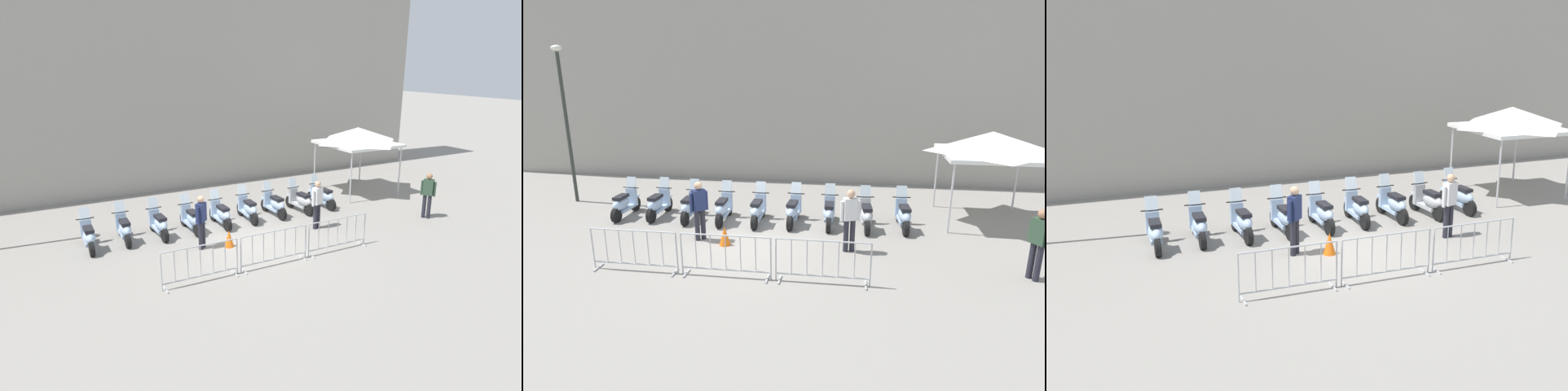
{
  "view_description": "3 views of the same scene",
  "coord_description": "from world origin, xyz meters",
  "views": [
    {
      "loc": [
        -6.11,
        -12.89,
        5.76
      ],
      "look_at": [
        1.26,
        1.23,
        1.12
      ],
      "focal_mm": 32.29,
      "sensor_mm": 36.0,
      "label": 1
    },
    {
      "loc": [
        2.92,
        -10.97,
        4.75
      ],
      "look_at": [
        0.76,
        2.09,
        0.89
      ],
      "focal_mm": 29.87,
      "sensor_mm": 36.0,
      "label": 2
    },
    {
      "loc": [
        -5.87,
        -13.32,
        5.43
      ],
      "look_at": [
        -0.47,
        1.8,
        1.01
      ],
      "focal_mm": 42.42,
      "sensor_mm": 36.0,
      "label": 3
    }
  ],
  "objects": [
    {
      "name": "building_facade",
      "position": [
        -0.18,
        8.6,
        5.72
      ],
      "size": [
        28.04,
        2.99,
        11.45
      ],
      "primitive_type": "cube",
      "rotation": [
        0.0,
        0.0,
        0.02
      ],
      "color": "#9E998E",
      "rests_on": "ground"
    },
    {
      "name": "officer_mid_plaza",
      "position": [
        7.17,
        -0.9,
        0.98
      ],
      "size": [
        0.38,
        0.48,
        1.73
      ],
      "color": "#23232D",
      "rests_on": "ground"
    },
    {
      "name": "motorcycle_6",
      "position": [
        2.22,
        1.94,
        0.45
      ],
      "size": [
        0.56,
        1.72,
        1.24
      ],
      "color": "black",
      "rests_on": "ground"
    },
    {
      "name": "motorcycle_0",
      "position": [
        -4.56,
        1.72,
        0.45
      ],
      "size": [
        0.56,
        1.72,
        1.24
      ],
      "color": "black",
      "rests_on": "ground"
    },
    {
      "name": "motorcycle_5",
      "position": [
        1.08,
        1.91,
        0.45
      ],
      "size": [
        0.56,
        1.72,
        1.24
      ],
      "color": "black",
      "rests_on": "ground"
    },
    {
      "name": "canopy_tent",
      "position": [
        7.12,
        3.25,
        2.52
      ],
      "size": [
        2.94,
        2.94,
        2.91
      ],
      "color": "silver",
      "rests_on": "ground"
    },
    {
      "name": "traffic_cone",
      "position": [
        -0.56,
        -0.07,
        0.28
      ],
      "size": [
        0.32,
        0.32,
        0.55
      ],
      "primitive_type": "cone",
      "color": "orange",
      "rests_on": "ground"
    },
    {
      "name": "barrier_segment_0",
      "position": [
        -2.23,
        -2.0,
        0.53
      ],
      "size": [
        2.19,
        0.48,
        1.07
      ],
      "color": "#B2B5B7",
      "rests_on": "ground"
    },
    {
      "name": "motorcycle_7",
      "position": [
        3.35,
        1.88,
        0.45
      ],
      "size": [
        0.56,
        1.73,
        1.24
      ],
      "color": "black",
      "rests_on": "ground"
    },
    {
      "name": "motorcycle_2",
      "position": [
        -2.29,
        1.8,
        0.45
      ],
      "size": [
        0.56,
        1.72,
        1.24
      ],
      "color": "black",
      "rests_on": "ground"
    },
    {
      "name": "motorcycle_8",
      "position": [
        4.48,
        2.02,
        0.45
      ],
      "size": [
        0.56,
        1.73,
        1.24
      ],
      "color": "black",
      "rests_on": "ground"
    },
    {
      "name": "motorcycle_4",
      "position": [
        -0.04,
        1.8,
        0.45
      ],
      "size": [
        0.56,
        1.72,
        1.24
      ],
      "color": "black",
      "rests_on": "ground"
    },
    {
      "name": "officer_by_barriers",
      "position": [
        2.87,
        0.06,
        0.98
      ],
      "size": [
        0.52,
        0.33,
        1.73
      ],
      "color": "#23232D",
      "rests_on": "ground"
    },
    {
      "name": "ground_plane",
      "position": [
        0.0,
        0.0,
        0.0
      ],
      "size": [
        120.0,
        120.0,
        0.0
      ],
      "primitive_type": "plane",
      "color": "gray"
    },
    {
      "name": "motorcycle_1",
      "position": [
        -3.43,
        1.86,
        0.45
      ],
      "size": [
        0.56,
        1.72,
        1.24
      ],
      "color": "black",
      "rests_on": "ground"
    },
    {
      "name": "street_lamp",
      "position": [
        -7.26,
        3.09,
        3.37
      ],
      "size": [
        0.36,
        0.36,
        5.55
      ],
      "color": "#2D332D",
      "rests_on": "ground"
    },
    {
      "name": "barrier_segment_2",
      "position": [
        2.32,
        -1.91,
        0.53
      ],
      "size": [
        2.19,
        0.48,
        1.07
      ],
      "color": "#B2B5B7",
      "rests_on": "ground"
    },
    {
      "name": "barrier_segment_1",
      "position": [
        0.04,
        -1.95,
        0.53
      ],
      "size": [
        2.19,
        0.48,
        1.07
      ],
      "color": "#B2B5B7",
      "rests_on": "ground"
    },
    {
      "name": "officer_near_row_end",
      "position": [
        -1.37,
        0.2,
        0.98
      ],
      "size": [
        0.42,
        0.41,
        1.73
      ],
      "color": "#23232D",
      "rests_on": "ground"
    },
    {
      "name": "motorcycle_3",
      "position": [
        -1.16,
        1.78,
        0.45
      ],
      "size": [
        0.56,
        1.72,
        1.24
      ],
      "color": "black",
      "rests_on": "ground"
    }
  ]
}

